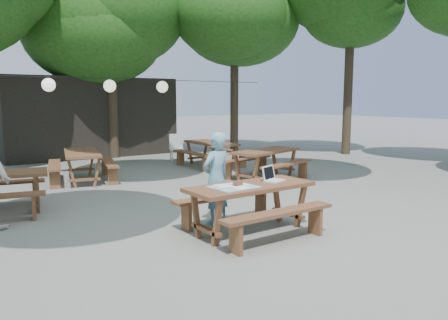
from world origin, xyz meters
name	(u,v)px	position (x,y,z in m)	size (l,w,h in m)	color
ground	(250,219)	(0.00, 0.00, 0.00)	(80.00, 80.00, 0.00)	slate
pavilion	(86,117)	(0.50, 10.50, 1.40)	(6.00, 3.00, 2.80)	black
main_picnic_table	(250,208)	(-0.49, -0.61, 0.39)	(2.00, 1.58, 0.75)	brown
picnic_table_ne	(266,164)	(2.68, 2.77, 0.39)	(2.22, 1.99, 0.75)	brown
picnic_table_far_w	(82,166)	(-1.31, 5.11, 0.39)	(1.99, 2.22, 0.75)	brown
picnic_table_far_e	(211,154)	(2.67, 5.33, 0.39)	(1.61, 2.01, 0.75)	brown
woman	(216,178)	(-0.62, 0.14, 0.76)	(0.55, 0.36, 1.51)	#67A4BD
plastic_chair	(177,154)	(2.32, 6.85, 0.26)	(0.56, 0.56, 0.90)	silver
laptop	(272,177)	(-0.01, -0.56, 0.81)	(0.40, 0.35, 0.24)	white
tabletop_clutter	(234,186)	(-0.79, -0.60, 0.76)	(0.68, 0.58, 0.08)	#3570B7
paper_lanterns	(110,86)	(-0.19, 6.00, 2.40)	(9.00, 0.34, 0.38)	black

